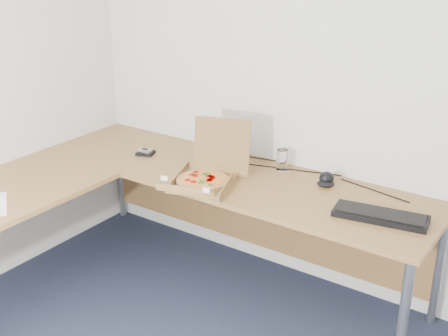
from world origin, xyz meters
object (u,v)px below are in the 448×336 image
Objects in this scene: desk at (140,190)px; drinking_glass at (282,160)px; pizza_box at (205,177)px; wallet at (146,153)px; keyboard at (381,216)px.

drinking_glass is (0.55, 0.67, 0.09)m from desk.
desk is at bearing -129.35° from drinking_glass.
desk is 6.42× the size of pizza_box.
drinking_glass is at bearing 39.30° from pizza_box.
pizza_box is at bearing -120.62° from drinking_glass.
pizza_box is at bearing 38.73° from desk.
drinking_glass is at bearing -1.82° from wallet.
pizza_box is 3.08× the size of drinking_glass.
pizza_box is 1.00m from keyboard.
desk is at bearing -173.08° from keyboard.
wallet is (-0.60, 0.16, -0.03)m from pizza_box.
keyboard is at bearing -20.27° from wallet.
pizza_box reaches higher than desk.
desk is at bearing -71.87° from wallet.
desk is 1.33m from keyboard.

